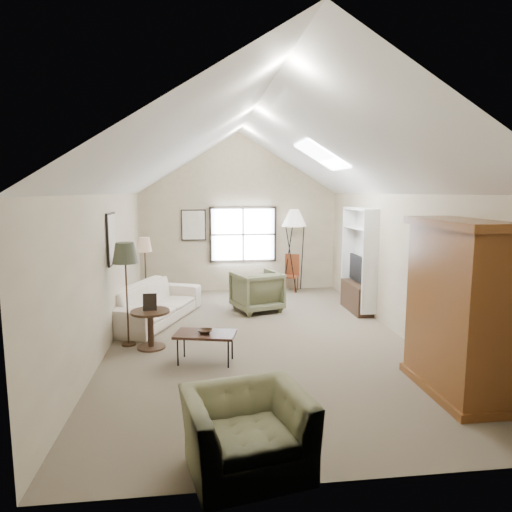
{
  "coord_description": "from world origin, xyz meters",
  "views": [
    {
      "loc": [
        -0.97,
        -7.6,
        2.55
      ],
      "look_at": [
        0.0,
        0.4,
        1.4
      ],
      "focal_mm": 32.0,
      "sensor_mm": 36.0,
      "label": 1
    }
  ],
  "objects": [
    {
      "name": "room_shell",
      "position": [
        0.0,
        0.0,
        3.21
      ],
      "size": [
        5.01,
        8.01,
        4.0
      ],
      "color": "#716450",
      "rests_on": "ground"
    },
    {
      "name": "window",
      "position": [
        0.1,
        3.96,
        1.45
      ],
      "size": [
        1.72,
        0.08,
        1.42
      ],
      "primitive_type": "cube",
      "color": "black",
      "rests_on": "room_shell"
    },
    {
      "name": "skylight",
      "position": [
        1.3,
        0.9,
        3.22
      ],
      "size": [
        0.8,
        1.2,
        0.52
      ],
      "primitive_type": null,
      "color": "white",
      "rests_on": "room_shell"
    },
    {
      "name": "wall_art",
      "position": [
        -1.88,
        1.94,
        1.73
      ],
      "size": [
        1.97,
        3.71,
        0.88
      ],
      "color": "black",
      "rests_on": "room_shell"
    },
    {
      "name": "armoire",
      "position": [
        2.18,
        -2.4,
        1.1
      ],
      "size": [
        0.6,
        1.5,
        2.2
      ],
      "primitive_type": "cube",
      "color": "brown",
      "rests_on": "ground"
    },
    {
      "name": "tv_alcove",
      "position": [
        2.34,
        1.6,
        1.15
      ],
      "size": [
        0.32,
        1.3,
        2.1
      ],
      "primitive_type": "cube",
      "color": "white",
      "rests_on": "ground"
    },
    {
      "name": "media_console",
      "position": [
        2.32,
        1.6,
        0.3
      ],
      "size": [
        0.34,
        1.18,
        0.6
      ],
      "primitive_type": "cube",
      "color": "#382316",
      "rests_on": "ground"
    },
    {
      "name": "tv_panel",
      "position": [
        2.32,
        1.6,
        0.92
      ],
      "size": [
        0.05,
        0.9,
        0.55
      ],
      "primitive_type": "cube",
      "color": "black",
      "rests_on": "media_console"
    },
    {
      "name": "sofa",
      "position": [
        -1.91,
        1.34,
        0.37
      ],
      "size": [
        1.85,
        2.7,
        0.74
      ],
      "primitive_type": "imported",
      "rotation": [
        0.0,
        0.0,
        1.19
      ],
      "color": "white",
      "rests_on": "ground"
    },
    {
      "name": "armchair_near",
      "position": [
        -0.58,
        -3.7,
        0.36
      ],
      "size": [
        1.27,
        1.16,
        0.72
      ],
      "primitive_type": "imported",
      "rotation": [
        0.0,
        0.0,
        0.2
      ],
      "color": "#6D6E4D",
      "rests_on": "ground"
    },
    {
      "name": "armchair_far",
      "position": [
        0.19,
        1.87,
        0.43
      ],
      "size": [
        1.18,
        1.19,
        0.86
      ],
      "primitive_type": "imported",
      "rotation": [
        0.0,
        0.0,
        3.48
      ],
      "color": "#606546",
      "rests_on": "ground"
    },
    {
      "name": "coffee_table",
      "position": [
        -0.93,
        -1.0,
        0.23
      ],
      "size": [
        0.98,
        0.69,
        0.46
      ],
      "primitive_type": "cube",
      "rotation": [
        0.0,
        0.0,
        -0.23
      ],
      "color": "#351E15",
      "rests_on": "ground"
    },
    {
      "name": "bowl",
      "position": [
        -0.93,
        -1.0,
        0.48
      ],
      "size": [
        0.26,
        0.26,
        0.05
      ],
      "primitive_type": "imported",
      "rotation": [
        0.0,
        0.0,
        -0.23
      ],
      "color": "#352516",
      "rests_on": "coffee_table"
    },
    {
      "name": "side_table",
      "position": [
        -1.81,
        -0.26,
        0.32
      ],
      "size": [
        0.82,
        0.82,
        0.63
      ],
      "primitive_type": "cylinder",
      "rotation": [
        0.0,
        0.0,
        -0.38
      ],
      "color": "#321E14",
      "rests_on": "ground"
    },
    {
      "name": "side_chair",
      "position": [
        1.3,
        3.7,
        0.47
      ],
      "size": [
        0.49,
        0.49,
        0.94
      ],
      "primitive_type": "cube",
      "rotation": [
        0.0,
        0.0,
        -0.43
      ],
      "color": "maroon",
      "rests_on": "ground"
    },
    {
      "name": "tripod_lamp",
      "position": [
        1.37,
        3.7,
        1.07
      ],
      "size": [
        0.64,
        0.64,
        2.13
      ],
      "primitive_type": null,
      "rotation": [
        0.0,
        0.0,
        0.04
      ],
      "color": "white",
      "rests_on": "ground"
    },
    {
      "name": "dark_lamp",
      "position": [
        -2.2,
        -0.06,
        0.88
      ],
      "size": [
        0.55,
        0.55,
        1.76
      ],
      "primitive_type": null,
      "rotation": [
        0.0,
        0.0,
        -0.38
      ],
      "color": "#2A2E20",
      "rests_on": "ground"
    },
    {
      "name": "tan_lamp",
      "position": [
        -2.2,
        2.54,
        0.79
      ],
      "size": [
        0.41,
        0.41,
        1.58
      ],
      "primitive_type": null,
      "rotation": [
        0.0,
        0.0,
        -0.38
      ],
      "color": "tan",
      "rests_on": "ground"
    }
  ]
}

